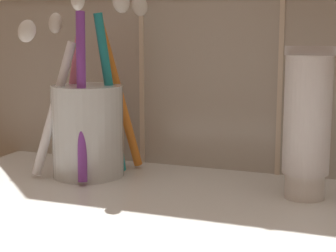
{
  "coord_description": "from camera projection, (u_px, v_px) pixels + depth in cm",
  "views": [
    {
      "loc": [
        10.93,
        -41.87,
        16.71
      ],
      "look_at": [
        -6.11,
        2.92,
        8.46
      ],
      "focal_mm": 60.0,
      "sensor_mm": 36.0,
      "label": 1
    }
  ],
  "objects": [
    {
      "name": "sink_counter",
      "position": [
        226.0,
        228.0,
        0.45
      ],
      "size": [
        60.37,
        30.18,
        2.0
      ],
      "primitive_type": "cube",
      "color": "silver",
      "rests_on": "ground"
    },
    {
      "name": "toothbrush_cup",
      "position": [
        88.0,
        122.0,
        0.56
      ],
      "size": [
        11.3,
        11.12,
        18.73
      ],
      "color": "silver",
      "rests_on": "sink_counter"
    },
    {
      "name": "toothpaste_tube",
      "position": [
        307.0,
        124.0,
        0.49
      ],
      "size": [
        4.27,
        4.07,
        13.35
      ],
      "color": "white",
      "rests_on": "sink_counter"
    }
  ]
}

